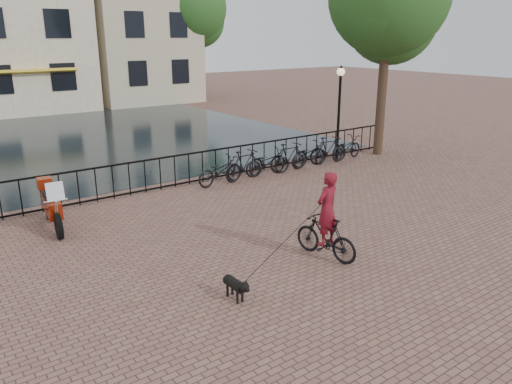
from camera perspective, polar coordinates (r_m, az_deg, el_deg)
ground at (r=9.66m, az=10.75°, el=-11.19°), size 100.00×100.00×0.00m
canal_water at (r=24.27m, az=-20.42°, el=5.53°), size 20.00×20.00×0.00m
railing at (r=15.61m, az=-10.89°, el=2.04°), size 20.00×0.05×1.02m
canal_house_mid at (r=36.34m, az=-26.64°, el=17.86°), size 8.00×9.50×11.80m
canal_house_right at (r=38.69m, az=-14.42°, el=20.09°), size 7.00×9.00×13.30m
tree_far_right at (r=37.50m, az=-7.26°, el=20.11°), size 4.76×4.76×8.76m
lamp_post at (r=19.08m, az=9.53°, el=10.64°), size 0.30×0.30×3.45m
cyclist at (r=10.65m, az=8.06°, el=-3.26°), size 0.77×1.68×2.23m
dog at (r=9.18m, az=-2.45°, el=-10.81°), size 0.24×0.71×0.48m
motorcycle at (r=13.17m, az=-22.38°, el=-0.94°), size 0.67×2.05×1.44m
parked_bike_0 at (r=15.94m, az=-4.10°, el=2.44°), size 1.77×0.77×0.90m
parked_bike_1 at (r=16.44m, az=-1.30°, el=3.12°), size 1.71×0.67×1.00m
parked_bike_2 at (r=16.99m, az=1.34°, el=3.43°), size 1.77×0.78×0.90m
parked_bike_3 at (r=17.56m, az=3.81°, el=4.02°), size 1.66×0.47×1.00m
parked_bike_4 at (r=18.18m, az=6.11°, el=4.27°), size 1.74×0.69×0.90m
parked_bike_5 at (r=18.80m, az=8.28°, el=4.79°), size 1.71×0.68×1.00m
parked_bike_6 at (r=19.48m, az=10.29°, el=4.98°), size 1.79×0.85×0.90m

